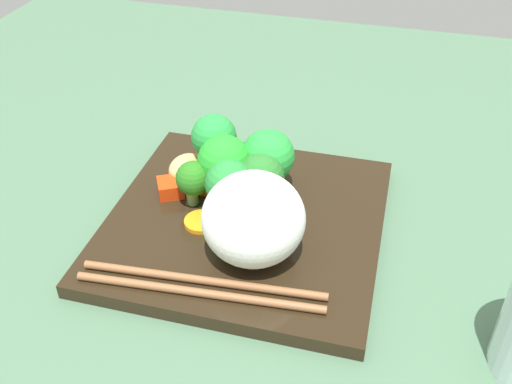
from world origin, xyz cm
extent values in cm
cube|color=#45664B|center=(0.00, 0.00, -1.00)|extent=(110.00, 110.00, 2.00)
cube|color=black|center=(0.00, 0.00, 0.69)|extent=(25.42, 25.42, 1.38)
ellipsoid|color=white|center=(4.69, 2.10, 5.32)|extent=(9.03, 9.05, 7.88)
cylinder|color=#80AD52|center=(-2.73, -2.59, 2.61)|extent=(2.68, 2.69, 2.48)
sphere|color=green|center=(-2.74, -2.85, 5.29)|extent=(5.15, 5.15, 5.15)
cylinder|color=#5F9342|center=(-4.63, 0.87, 2.51)|extent=(2.66, 2.87, 2.57)
sphere|color=green|center=(-4.82, 0.86, 5.28)|extent=(5.14, 5.14, 5.14)
cylinder|color=#65963F|center=(-5.47, -4.53, 2.82)|extent=(2.86, 2.70, 3.07)
sphere|color=#258D39|center=(-5.65, -4.83, 5.99)|extent=(4.49, 4.49, 4.49)
cylinder|color=#74A051|center=(-0.68, -5.49, 2.26)|extent=(1.15, 1.27, 1.82)
sphere|color=#256C1A|center=(-0.65, -5.24, 4.37)|extent=(3.30, 3.30, 3.30)
cylinder|color=#64AC4C|center=(-0.12, -1.56, 2.45)|extent=(1.46, 1.57, 2.21)
sphere|color=#258234|center=(-0.41, -1.48, 4.92)|extent=(4.50, 4.50, 4.50)
cylinder|color=#61993C|center=(-1.91, 0.85, 2.33)|extent=(1.38, 1.47, 1.95)
sphere|color=#266C27|center=(-2.01, 0.89, 4.76)|extent=(4.46, 4.46, 4.46)
cylinder|color=orange|center=(-3.36, -4.92, 1.70)|extent=(3.11, 3.11, 0.65)
cylinder|color=orange|center=(-4.61, -1.51, 1.76)|extent=(4.07, 4.07, 0.76)
cylinder|color=orange|center=(2.03, -3.64, 1.60)|extent=(3.39, 3.39, 0.44)
cube|color=red|center=(-1.50, -8.03, 2.13)|extent=(3.33, 3.32, 1.51)
cube|color=red|center=(-6.41, -6.55, 2.04)|extent=(2.53, 2.47, 1.31)
ellipsoid|color=tan|center=(-6.94, -1.21, 2.18)|extent=(3.16, 3.23, 1.60)
ellipsoid|color=tan|center=(-8.70, -4.38, 2.52)|extent=(4.43, 4.03, 2.28)
ellipsoid|color=tan|center=(-4.21, -7.42, 2.73)|extent=(4.79, 4.26, 2.70)
cylinder|color=brown|center=(10.51, -0.79, 1.72)|extent=(2.45, 20.35, 0.69)
cylinder|color=brown|center=(9.15, -0.91, 1.72)|extent=(2.45, 20.35, 0.69)
camera|label=1|loc=(40.95, 12.41, 36.38)|focal=41.57mm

